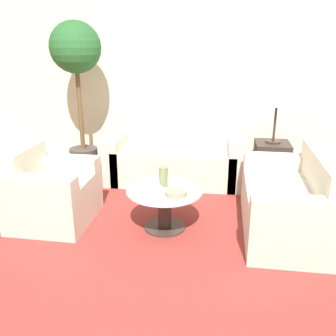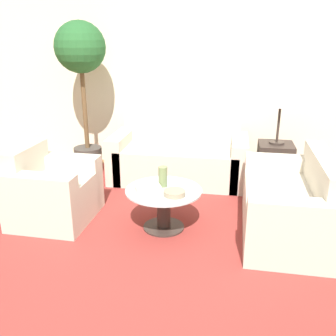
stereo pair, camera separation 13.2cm
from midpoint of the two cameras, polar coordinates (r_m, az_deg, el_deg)
ground_plane at (r=3.30m, az=-3.77°, el=-14.03°), size 14.00×14.00×0.00m
wall_back at (r=5.37m, az=1.53°, el=13.96°), size 10.00×0.06×2.60m
rug at (r=3.80m, az=-1.51°, el=-9.05°), size 3.33×3.65×0.01m
sofa_main at (r=4.97m, az=0.49°, el=1.50°), size 1.75×0.82×0.81m
armchair at (r=4.03m, az=-18.56°, el=-3.92°), size 0.77×0.84×0.78m
loveseat at (r=3.78m, az=17.53°, el=-5.42°), size 0.79×1.38×0.80m
coffee_table at (r=3.68m, az=-1.55°, el=-5.42°), size 0.74×0.74×0.42m
side_table at (r=4.85m, az=14.65°, el=0.46°), size 0.42×0.42×0.58m
table_lamp at (r=4.65m, az=15.56°, el=10.55°), size 0.33×0.33×0.72m
potted_plant at (r=5.10m, az=-14.47°, el=14.66°), size 0.65×0.65×2.01m
vase at (r=3.66m, az=-1.74°, el=-1.34°), size 0.09×0.09×0.20m
bowl at (r=3.48m, az=0.15°, el=-3.82°), size 0.21×0.21×0.05m
book_stack at (r=3.59m, az=-3.95°, el=-3.13°), size 0.27×0.21×0.05m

